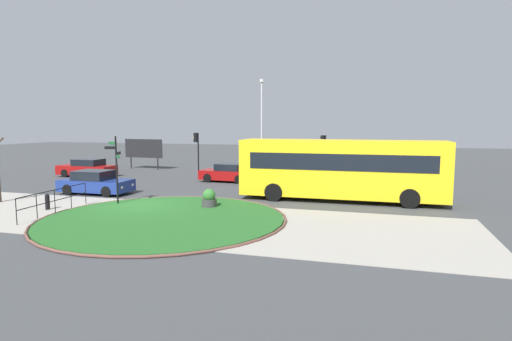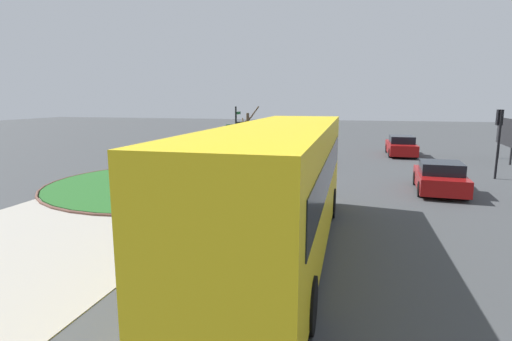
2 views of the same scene
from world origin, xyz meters
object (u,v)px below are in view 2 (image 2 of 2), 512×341
(bollard_foreground, at_px, (217,157))
(car_trailing, at_px, (440,178))
(traffic_light_near, at_px, (499,128))
(billboard_left, at_px, (506,133))
(bus_yellow, at_px, (280,186))
(street_tree_bare, at_px, (248,131))
(car_far_lane, at_px, (401,146))
(signpost_directional, at_px, (236,134))
(planter_near_signpost, at_px, (216,182))
(car_near_lane, at_px, (295,154))

(bollard_foreground, distance_m, car_trailing, 13.06)
(traffic_light_near, xyz_separation_m, billboard_left, (-6.45, 2.44, -0.68))
(bus_yellow, distance_m, car_trailing, 10.22)
(bus_yellow, bearing_deg, billboard_left, -30.80)
(bus_yellow, relative_size, billboard_left, 2.75)
(bollard_foreground, xyz_separation_m, street_tree_bare, (-4.08, 0.90, 1.31))
(bus_yellow, xyz_separation_m, car_trailing, (-8.56, 5.45, -1.17))
(car_far_lane, bearing_deg, signpost_directional, 133.99)
(bollard_foreground, xyz_separation_m, car_trailing, (5.14, 12.00, 0.21))
(bollard_foreground, bearing_deg, signpost_directional, 38.17)
(billboard_left, bearing_deg, traffic_light_near, -16.81)
(bollard_foreground, bearing_deg, car_trailing, 66.82)
(planter_near_signpost, bearing_deg, signpost_directional, -173.59)
(car_trailing, bearing_deg, car_far_lane, 5.23)
(planter_near_signpost, relative_size, street_tree_bare, 0.28)
(bollard_foreground, bearing_deg, planter_near_signpost, 18.97)
(car_trailing, xyz_separation_m, planter_near_signpost, (2.40, -9.41, -0.17))
(signpost_directional, bearing_deg, car_trailing, 75.65)
(bus_yellow, bearing_deg, car_far_lane, -14.08)
(bus_yellow, bearing_deg, car_near_lane, 6.73)
(traffic_light_near, distance_m, street_tree_bare, 15.37)
(car_near_lane, xyz_separation_m, planter_near_signpost, (8.35, -2.19, -0.21))
(bollard_foreground, relative_size, planter_near_signpost, 0.82)
(bollard_foreground, relative_size, traffic_light_near, 0.24)
(signpost_directional, relative_size, traffic_light_near, 1.04)
(signpost_directional, bearing_deg, billboard_left, 116.64)
(bollard_foreground, xyz_separation_m, car_near_lane, (-0.81, 4.78, 0.24))
(car_far_lane, bearing_deg, bus_yellow, 165.82)
(car_trailing, bearing_deg, planter_near_signpost, 107.51)
(billboard_left, distance_m, planter_near_signpost, 19.94)
(car_trailing, height_order, billboard_left, billboard_left)
(car_far_lane, bearing_deg, billboard_left, -103.33)
(car_far_lane, xyz_separation_m, billboard_left, (1.43, 6.19, 1.21))
(signpost_directional, distance_m, planter_near_signpost, 5.25)
(traffic_light_near, bearing_deg, bus_yellow, 143.00)
(car_trailing, bearing_deg, bollard_foreground, 70.05)
(signpost_directional, height_order, bus_yellow, signpost_directional)
(bus_yellow, bearing_deg, street_tree_bare, 17.39)
(signpost_directional, xyz_separation_m, car_far_lane, (-9.33, 9.55, -1.45))
(car_near_lane, bearing_deg, car_far_lane, 130.13)
(traffic_light_near, relative_size, planter_near_signpost, 3.49)
(signpost_directional, height_order, traffic_light_near, signpost_directional)
(bollard_foreground, bearing_deg, bus_yellow, 25.55)
(planter_near_signpost, bearing_deg, car_near_lane, 165.33)
(street_tree_bare, bearing_deg, traffic_light_near, 70.12)
(car_far_lane, height_order, planter_near_signpost, car_far_lane)
(car_trailing, relative_size, planter_near_signpost, 4.07)
(car_near_lane, distance_m, planter_near_signpost, 8.63)
(planter_near_signpost, bearing_deg, traffic_light_near, 116.64)
(bollard_foreground, bearing_deg, car_near_lane, 99.67)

